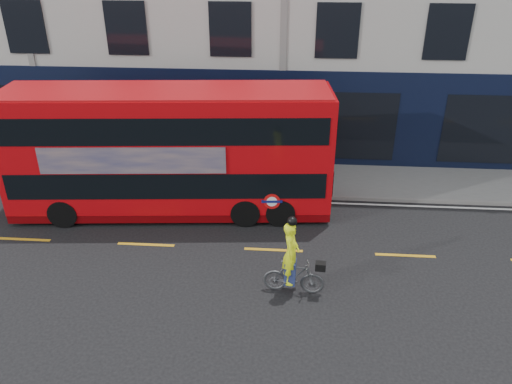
# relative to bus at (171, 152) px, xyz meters

# --- Properties ---
(ground) EXTENTS (120.00, 120.00, 0.00)m
(ground) POSITION_rel_bus_xyz_m (3.57, -3.80, -2.21)
(ground) COLOR black
(ground) RESTS_ON ground
(pavement) EXTENTS (60.00, 3.00, 0.12)m
(pavement) POSITION_rel_bus_xyz_m (3.57, 2.70, -2.15)
(pavement) COLOR gray
(pavement) RESTS_ON ground
(kerb) EXTENTS (60.00, 0.12, 0.13)m
(kerb) POSITION_rel_bus_xyz_m (3.57, 1.20, -2.15)
(kerb) COLOR slate
(kerb) RESTS_ON ground
(road_edge_line) EXTENTS (58.00, 0.10, 0.01)m
(road_edge_line) POSITION_rel_bus_xyz_m (3.57, 0.90, -2.21)
(road_edge_line) COLOR silver
(road_edge_line) RESTS_ON ground
(lane_dashes) EXTENTS (58.00, 0.12, 0.01)m
(lane_dashes) POSITION_rel_bus_xyz_m (3.57, -2.30, -2.21)
(lane_dashes) COLOR #C48C17
(lane_dashes) RESTS_ON ground
(bus) EXTENTS (10.88, 3.32, 4.32)m
(bus) POSITION_rel_bus_xyz_m (0.00, 0.00, 0.00)
(bus) COLOR #BD070C
(bus) RESTS_ON ground
(cyclist) EXTENTS (1.68, 0.68, 2.33)m
(cyclist) POSITION_rel_bus_xyz_m (4.15, -4.28, -1.42)
(cyclist) COLOR #494C4E
(cyclist) RESTS_ON ground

